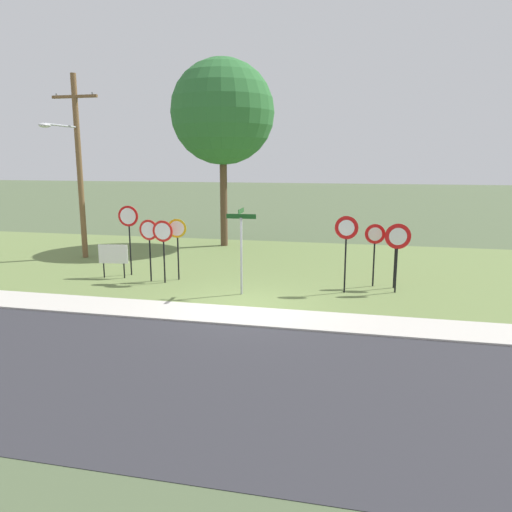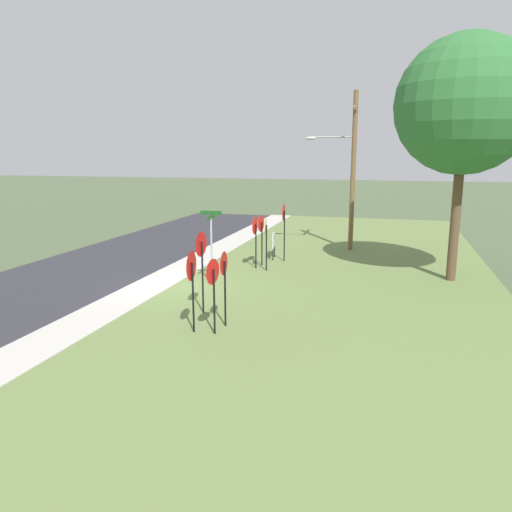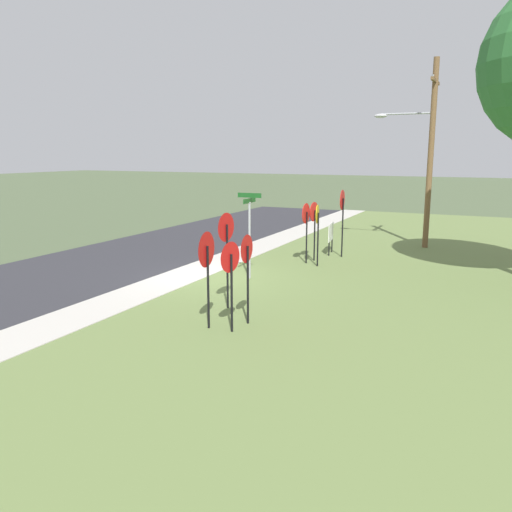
% 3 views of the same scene
% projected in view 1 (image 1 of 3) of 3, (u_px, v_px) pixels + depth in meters
% --- Properties ---
extents(ground_plane, '(160.00, 160.00, 0.00)m').
position_uv_depth(ground_plane, '(244.00, 308.00, 14.55)').
color(ground_plane, '#4C5B3D').
extents(road_asphalt, '(44.00, 6.40, 0.01)m').
position_uv_depth(road_asphalt, '(187.00, 377.00, 9.95)').
color(road_asphalt, '#2D2D33').
rests_on(road_asphalt, ground_plane).
extents(sidewalk_strip, '(44.00, 1.60, 0.06)m').
position_uv_depth(sidewalk_strip, '(237.00, 315.00, 13.78)').
color(sidewalk_strip, '#BCB7AD').
rests_on(sidewalk_strip, ground_plane).
extents(grass_median, '(44.00, 12.00, 0.04)m').
position_uv_depth(grass_median, '(279.00, 266.00, 20.29)').
color(grass_median, olive).
rests_on(grass_median, ground_plane).
extents(stop_sign_near_left, '(0.73, 0.12, 2.24)m').
position_uv_depth(stop_sign_near_left, '(149.00, 237.00, 17.31)').
color(stop_sign_near_left, black).
rests_on(stop_sign_near_left, grass_median).
extents(stop_sign_near_right, '(0.68, 0.15, 2.24)m').
position_uv_depth(stop_sign_near_right, '(177.00, 236.00, 17.54)').
color(stop_sign_near_right, black).
rests_on(stop_sign_near_right, grass_median).
extents(stop_sign_far_left, '(0.75, 0.09, 2.24)m').
position_uv_depth(stop_sign_far_left, '(163.00, 238.00, 17.08)').
color(stop_sign_far_left, black).
rests_on(stop_sign_far_left, grass_median).
extents(stop_sign_far_center, '(0.78, 0.11, 2.64)m').
position_uv_depth(stop_sign_far_center, '(129.00, 225.00, 18.22)').
color(stop_sign_far_center, black).
rests_on(stop_sign_far_center, grass_median).
extents(yield_sign_near_left, '(0.83, 0.12, 2.30)m').
position_uv_depth(yield_sign_near_left, '(398.00, 242.00, 15.77)').
color(yield_sign_near_left, black).
rests_on(yield_sign_near_left, grass_median).
extents(yield_sign_near_right, '(0.68, 0.10, 2.18)m').
position_uv_depth(yield_sign_near_right, '(375.00, 241.00, 16.60)').
color(yield_sign_near_right, black).
rests_on(yield_sign_near_right, grass_median).
extents(yield_sign_far_left, '(0.70, 0.14, 2.11)m').
position_uv_depth(yield_sign_far_left, '(396.00, 243.00, 16.39)').
color(yield_sign_far_left, black).
rests_on(yield_sign_far_left, grass_median).
extents(yield_sign_far_right, '(0.76, 0.12, 2.55)m').
position_uv_depth(yield_sign_far_right, '(346.00, 236.00, 15.73)').
color(yield_sign_far_right, black).
rests_on(yield_sign_far_right, grass_median).
extents(street_name_post, '(0.96, 0.82, 2.80)m').
position_uv_depth(street_name_post, '(241.00, 244.00, 15.61)').
color(street_name_post, '#9EA0A8').
rests_on(street_name_post, grass_median).
extents(utility_pole, '(2.10, 2.58, 7.89)m').
position_uv_depth(utility_pole, '(76.00, 160.00, 20.96)').
color(utility_pole, brown).
rests_on(utility_pole, grass_median).
extents(notice_board, '(1.09, 0.19, 1.25)m').
position_uv_depth(notice_board, '(113.00, 256.00, 17.99)').
color(notice_board, black).
rests_on(notice_board, grass_median).
extents(oak_tree_left, '(5.08, 5.08, 9.14)m').
position_uv_depth(oak_tree_left, '(223.00, 112.00, 23.75)').
color(oak_tree_left, brown).
rests_on(oak_tree_left, grass_median).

